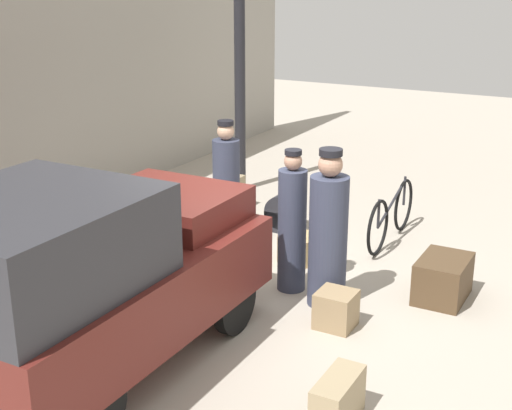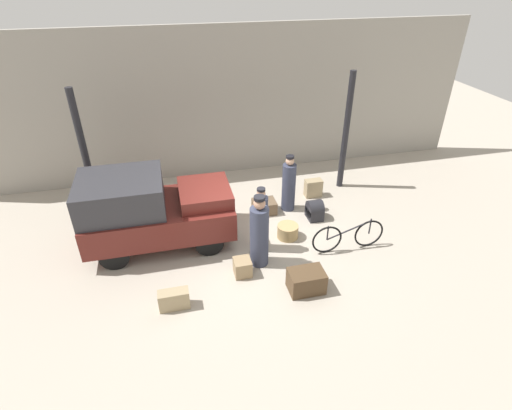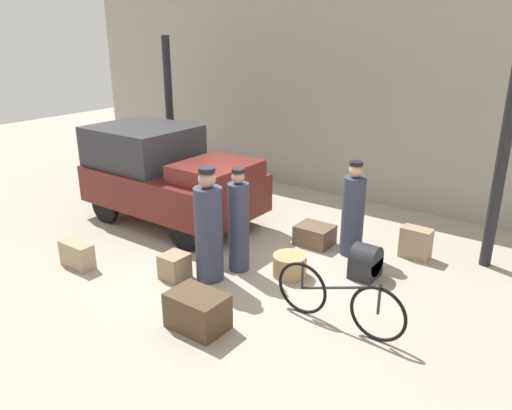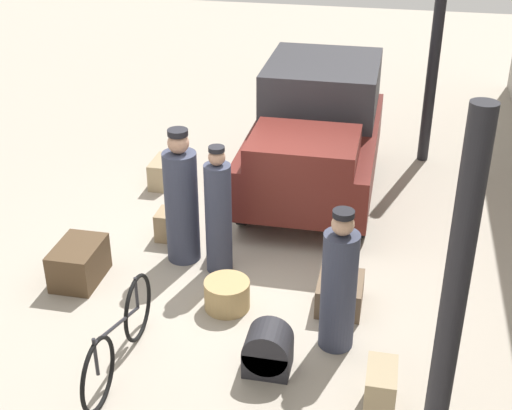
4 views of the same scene
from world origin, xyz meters
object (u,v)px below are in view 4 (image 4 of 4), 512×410
object	(u,v)px
conductor_in_dark_uniform	(339,286)
trunk_umber_medium	(172,225)
truck	(316,130)
suitcase_tan_flat	(268,351)
porter_carrying_trunk	(218,215)
wicker_basket	(227,294)
porter_standing_middle	(182,202)
trunk_large_brown	(340,293)
trunk_wicker_pale	(162,172)
bicycle	(119,338)
suitcase_small_leather	(79,263)
suitcase_black_upright	(380,391)

from	to	relation	value
conductor_in_dark_uniform	trunk_umber_medium	xyz separation A→B (m)	(-1.79, -2.39, -0.54)
truck	suitcase_tan_flat	distance (m)	4.25
porter_carrying_trunk	truck	bearing A→B (deg)	160.77
wicker_basket	suitcase_tan_flat	world-z (taller)	suitcase_tan_flat
suitcase_tan_flat	porter_standing_middle	bearing A→B (deg)	-142.41
trunk_umber_medium	trunk_large_brown	bearing A→B (deg)	64.94
porter_carrying_trunk	trunk_wicker_pale	size ratio (longest dim) A/B	2.73
conductor_in_dark_uniform	porter_standing_middle	world-z (taller)	porter_standing_middle
bicycle	trunk_large_brown	distance (m)	2.58
porter_carrying_trunk	trunk_wicker_pale	xyz separation A→B (m)	(-2.15, -1.47, -0.56)
suitcase_small_leather	trunk_large_brown	bearing A→B (deg)	91.69
truck	porter_standing_middle	xyz separation A→B (m)	(2.29, -1.37, -0.17)
truck	wicker_basket	distance (m)	3.37
bicycle	porter_standing_middle	size ratio (longest dim) A/B	1.03
bicycle	trunk_umber_medium	xyz separation A→B (m)	(-2.63, -0.30, -0.19)
bicycle	trunk_large_brown	bearing A→B (deg)	126.34
wicker_basket	porter_carrying_trunk	distance (m)	1.01
bicycle	trunk_umber_medium	world-z (taller)	bicycle
bicycle	trunk_wicker_pale	distance (m)	4.27
bicycle	trunk_wicker_pale	world-z (taller)	bicycle
trunk_large_brown	suitcase_black_upright	distance (m)	1.71
suitcase_tan_flat	trunk_wicker_pale	bearing A→B (deg)	-148.07
porter_standing_middle	trunk_umber_medium	size ratio (longest dim) A/B	4.55
bicycle	porter_standing_middle	distance (m)	2.22
bicycle	trunk_large_brown	size ratio (longest dim) A/B	2.92
truck	trunk_umber_medium	distance (m)	2.60
bicycle	suitcase_small_leather	world-z (taller)	bicycle
bicycle	porter_carrying_trunk	xyz separation A→B (m)	(-2.01, 0.52, 0.39)
suitcase_small_leather	conductor_in_dark_uniform	bearing A→B (deg)	79.42
porter_standing_middle	bicycle	bearing A→B (deg)	-0.16
suitcase_black_upright	trunk_large_brown	bearing A→B (deg)	-161.78
wicker_basket	trunk_large_brown	distance (m)	1.30
bicycle	suitcase_tan_flat	bearing A→B (deg)	100.83
suitcase_small_leather	trunk_wicker_pale	xyz separation A→B (m)	(-2.73, 0.14, -0.03)
wicker_basket	suitcase_black_upright	world-z (taller)	suitcase_black_upright
truck	conductor_in_dark_uniform	bearing A→B (deg)	11.22
truck	porter_carrying_trunk	xyz separation A→B (m)	(2.46, -0.86, -0.20)
truck	porter_standing_middle	world-z (taller)	truck
truck	wicker_basket	size ratio (longest dim) A/B	6.55
wicker_basket	porter_standing_middle	size ratio (longest dim) A/B	0.30
wicker_basket	conductor_in_dark_uniform	xyz separation A→B (m)	(0.41, 1.29, 0.57)
suitcase_black_upright	truck	bearing A→B (deg)	-164.96
porter_standing_middle	suitcase_black_upright	bearing A→B (deg)	48.77
truck	bicycle	distance (m)	4.71
suitcase_tan_flat	trunk_umber_medium	world-z (taller)	suitcase_tan_flat
wicker_basket	suitcase_tan_flat	distance (m)	1.17
truck	suitcase_small_leather	world-z (taller)	truck
suitcase_small_leather	wicker_basket	bearing A→B (deg)	84.34
conductor_in_dark_uniform	suitcase_small_leather	bearing A→B (deg)	-100.58
suitcase_small_leather	truck	bearing A→B (deg)	140.98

